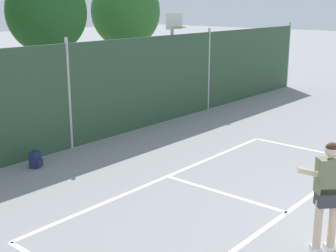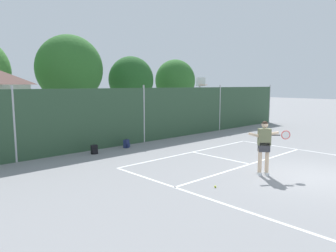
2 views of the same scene
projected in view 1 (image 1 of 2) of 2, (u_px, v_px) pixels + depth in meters
chainlink_fence at (69, 97)px, 12.79m from camera, size 26.09×0.09×3.03m
basketball_hoop at (173, 46)px, 17.97m from camera, size 0.90×0.67×3.55m
tennis_player at (329, 188)px, 7.36m from camera, size 1.14×0.96×1.85m
backpack_navy at (35, 160)px, 11.53m from camera, size 0.33×0.32×0.46m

